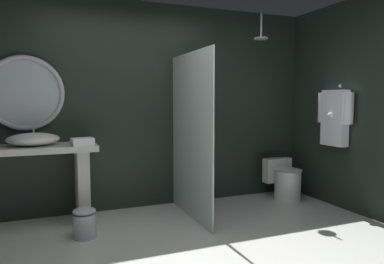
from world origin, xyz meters
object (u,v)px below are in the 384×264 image
rain_shower_head (261,36)px  toilet (285,181)px  hanging_bathrobe (335,115)px  vessel_sink (33,139)px  waste_bin (85,222)px  folded_hand_towel (82,142)px  tissue_box (88,140)px  round_wall_mirror (25,93)px

rain_shower_head → toilet: (0.40, -0.04, -1.95)m
hanging_bathrobe → toilet: (-0.34, 0.53, -0.93)m
vessel_sink → hanging_bathrobe: (3.51, -0.67, 0.23)m
toilet → waste_bin: toilet is taller
hanging_bathrobe → folded_hand_towel: size_ratio=3.43×
tissue_box → toilet: 2.68m
hanging_bathrobe → toilet: bearing=122.5°
round_wall_mirror → hanging_bathrobe: 3.70m
rain_shower_head → hanging_bathrobe: rain_shower_head is taller
waste_bin → folded_hand_towel: folded_hand_towel is taller
vessel_sink → hanging_bathrobe: size_ratio=0.70×
hanging_bathrobe → waste_bin: size_ratio=2.51×
tissue_box → rain_shower_head: bearing=-2.9°
tissue_box → toilet: bearing=-3.3°
vessel_sink → tissue_box: bearing=1.6°
toilet → folded_hand_towel: bearing=-178.9°
toilet → waste_bin: (-2.71, -0.39, -0.11)m
toilet → folded_hand_towel: folded_hand_towel is taller
folded_hand_towel → round_wall_mirror: bearing=142.4°
tissue_box → rain_shower_head: (2.20, -0.11, 1.29)m
round_wall_mirror → tissue_box: bearing=-19.6°
toilet → folded_hand_towel: (-2.68, -0.05, 0.67)m
rain_shower_head → folded_hand_towel: (-2.28, -0.09, -1.28)m
tissue_box → waste_bin: bearing=-101.6°
rain_shower_head → waste_bin: size_ratio=1.09×
vessel_sink → tissue_box: 0.57m
vessel_sink → rain_shower_head: bearing=-2.0°
toilet → hanging_bathrobe: bearing=-57.5°
rain_shower_head → folded_hand_towel: bearing=-177.7°
tissue_box → folded_hand_towel: bearing=-111.4°
tissue_box → folded_hand_towel: 0.22m
vessel_sink → folded_hand_towel: 0.52m
rain_shower_head → toilet: 1.99m
waste_bin → vessel_sink: bearing=130.9°
vessel_sink → waste_bin: 1.06m
toilet → vessel_sink: bearing=177.5°
round_wall_mirror → hanging_bathrobe: (3.58, -0.91, -0.27)m
round_wall_mirror → waste_bin: (0.53, -0.77, -1.30)m
tissue_box → round_wall_mirror: (-0.64, 0.23, 0.53)m
tissue_box → round_wall_mirror: round_wall_mirror is taller
vessel_sink → toilet: 3.24m
tissue_box → hanging_bathrobe: (2.94, -0.68, 0.27)m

